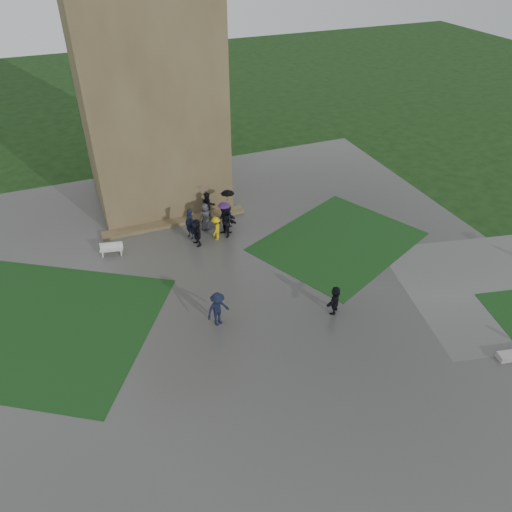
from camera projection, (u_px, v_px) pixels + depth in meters
name	position (u px, v px, depth m)	size (l,w,h in m)	color
ground	(232.00, 334.00, 23.24)	(120.00, 120.00, 0.00)	black
plaza	(218.00, 308.00, 24.75)	(34.00, 34.00, 0.02)	#393937
lawn_inset_left	(35.00, 325.00, 23.68)	(11.00, 9.00, 0.01)	black
lawn_inset_right	(338.00, 241.00, 29.61)	(9.00, 7.00, 0.01)	black
tower	(143.00, 58.00, 29.47)	(8.00, 8.00, 18.00)	brown
tower_plinth	(175.00, 222.00, 31.22)	(9.00, 0.80, 0.22)	brown
bench	(112.00, 249.00, 28.30)	(1.33, 0.66, 0.74)	silver
visitor_cluster	(214.00, 217.00, 29.92)	(3.31, 3.61, 2.48)	black
pedestrian_mid	(218.00, 309.00, 23.27)	(1.17, 0.60, 1.81)	black
pedestrian_near	(335.00, 300.00, 24.07)	(1.40, 0.50, 1.51)	black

